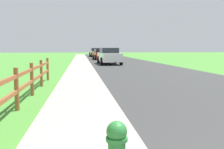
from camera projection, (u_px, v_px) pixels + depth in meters
The scene contains 8 objects.
ground_plane at pixel (90, 63), 25.83m from camera, with size 120.00×120.00×0.00m, color #488B33.
road_asphalt at pixel (120, 61), 28.24m from camera, with size 7.00×66.00×0.01m, color #363636.
curb_concrete at pixel (63, 62), 27.42m from camera, with size 6.00×66.00×0.01m, color #AF9E90.
grass_verge at pixel (49, 62), 27.23m from camera, with size 5.00×66.00×0.00m, color #488B33.
rail_fence at pixel (16, 86), 5.98m from camera, with size 0.11×11.65×1.06m.
parked_suv_white at pixel (109, 56), 23.54m from camera, with size 2.11×4.79×1.55m.
parked_car_red at pixel (101, 54), 33.40m from camera, with size 2.29×4.60×1.43m.
parked_car_beige at pixel (96, 52), 43.47m from camera, with size 2.25×5.07×1.54m.
Camera 1 is at (-1.00, -0.89, 1.53)m, focal length 39.51 mm.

